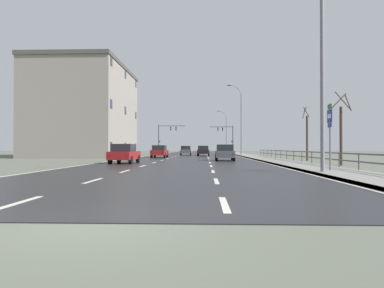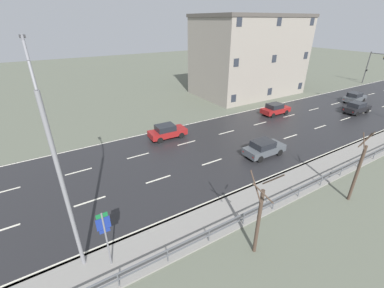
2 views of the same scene
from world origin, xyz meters
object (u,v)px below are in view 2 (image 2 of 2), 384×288
car_distant (264,148)px  car_far_right (167,131)px  car_near_left (357,107)px  car_mid_centre (355,97)px  traffic_signal_left (376,62)px  highway_sign (105,233)px  brick_building (249,56)px  street_lamp_foreground (61,177)px  car_near_right (275,109)px

car_distant → car_far_right: bearing=-143.1°
car_near_left → car_mid_centre: size_ratio=1.00×
traffic_signal_left → car_distant: bearing=-75.7°
highway_sign → traffic_signal_left: size_ratio=0.58×
car_near_left → brick_building: (-16.47, -5.66, 5.52)m
street_lamp_foreground → car_mid_centre: size_ratio=2.71×
highway_sign → car_far_right: highway_sign is taller
car_far_right → car_near_right: same height
highway_sign → street_lamp_foreground: bearing=-128.0°
car_far_right → car_near_right: (0.78, 16.14, 0.00)m
street_lamp_foreground → brick_building: brick_building is taller
street_lamp_foreground → highway_sign: 3.58m
street_lamp_foreground → car_near_left: (-5.73, 37.34, -4.69)m
car_distant → street_lamp_foreground: bearing=-77.3°
traffic_signal_left → car_near_right: 30.81m
highway_sign → car_near_left: (-6.70, 36.09, -1.48)m
car_near_right → brick_building: (-10.97, 4.55, 5.52)m
car_far_right → car_near_right: bearing=89.0°
car_far_right → car_distant: (8.43, 6.12, 0.00)m
traffic_signal_left → brick_building: bearing=-107.8°
car_near_right → car_near_left: 11.59m
car_far_right → street_lamp_foreground: bearing=-40.8°
traffic_signal_left → car_near_right: (2.66, -30.50, -3.47)m
car_far_right → car_distant: size_ratio=1.01×
car_far_right → car_mid_centre: same height
street_lamp_foreground → car_distant: bearing=101.8°
street_lamp_foreground → car_far_right: street_lamp_foreground is taller
traffic_signal_left → car_distant: traffic_signal_left is taller
car_far_right → car_near_right: size_ratio=1.00×
traffic_signal_left → car_distant: size_ratio=1.49×
car_far_right → car_mid_centre: size_ratio=1.00×
car_near_left → car_mid_centre: same height
traffic_signal_left → car_near_right: bearing=-85.0°
brick_building → car_near_left: bearing=19.0°
highway_sign → car_near_right: (-12.19, 25.89, -1.48)m
street_lamp_foreground → car_distant: (-3.57, 17.11, -4.69)m
car_distant → brick_building: size_ratio=0.23×
car_near_left → car_distant: bearing=-82.1°
car_near_left → car_mid_centre: 5.78m
brick_building → traffic_signal_left: bearing=72.2°
street_lamp_foreground → car_near_left: bearing=98.7°
car_far_right → car_mid_centre: bearing=85.7°
traffic_signal_left → car_far_right: bearing=-87.7°
highway_sign → car_far_right: bearing=143.1°
highway_sign → traffic_signal_left: (-14.86, 56.38, 1.99)m
traffic_signal_left → car_mid_centre: traffic_signal_left is taller
car_far_right → car_mid_centre: 31.47m
car_near_right → brick_building: size_ratio=0.23×
traffic_signal_left → car_near_right: traffic_signal_left is taller
car_far_right → car_distant: bearing=37.7°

